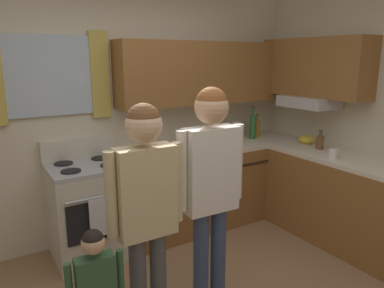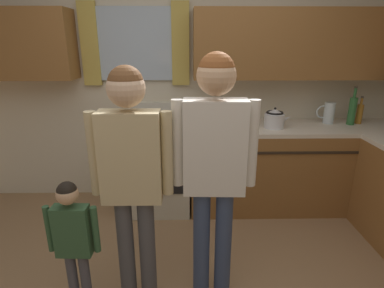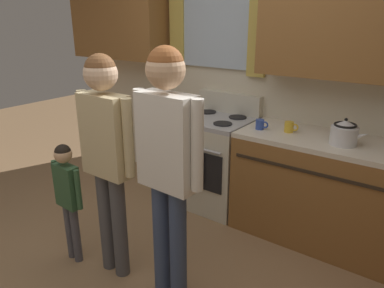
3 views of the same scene
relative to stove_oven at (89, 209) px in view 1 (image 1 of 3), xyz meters
The scene contains 14 objects.
back_wall_unit 1.07m from the stove_oven, 40.16° to the left, with size 4.60×0.42×2.60m.
kitchen_counter_run 1.85m from the stove_oven, 13.95° to the right, with size 2.21×2.15×0.90m.
stove_oven is the anchor object (origin of this frame).
bottle_squat_brown 2.47m from the stove_oven, 17.60° to the right, with size 0.08×0.08×0.21m.
bottle_oil_amber 2.20m from the stove_oven, ahead, with size 0.06×0.06×0.29m.
bottle_wine_green 2.11m from the stove_oven, ahead, with size 0.08×0.08×0.39m.
mug_mustard_yellow 0.89m from the stove_oven, ahead, with size 0.12×0.08×0.09m.
mug_ceramic_white 2.40m from the stove_oven, 26.34° to the right, with size 0.13×0.08×0.09m.
mug_cobalt_blue 0.70m from the stove_oven, ahead, with size 0.11×0.07×0.08m.
stovetop_kettle 1.31m from the stove_oven, ahead, with size 0.27×0.20×0.21m.
water_pitcher 1.89m from the stove_oven, ahead, with size 0.19×0.11×0.22m.
mixing_bowl 2.47m from the stove_oven, 11.59° to the right, with size 0.18×0.18×0.10m.
adult_holding_child 1.44m from the stove_oven, 90.57° to the right, with size 0.50×0.22×1.61m.
adult_in_plaid 1.50m from the stove_oven, 69.27° to the right, with size 0.52×0.23×1.67m.
Camera 1 is at (-1.13, -1.67, 1.85)m, focal length 33.95 mm.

